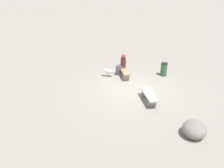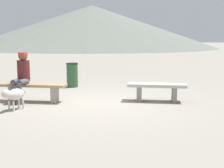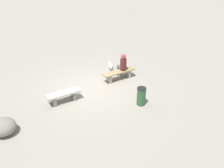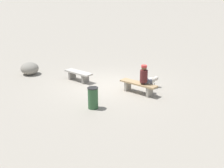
# 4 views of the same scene
# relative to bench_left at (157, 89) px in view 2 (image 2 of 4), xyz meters

# --- Properties ---
(ground) EXTENTS (210.00, 210.00, 0.06)m
(ground) POSITION_rel_bench_left_xyz_m (1.54, 0.14, -0.37)
(ground) COLOR gray
(bench_left) EXTENTS (1.57, 0.70, 0.47)m
(bench_left) POSITION_rel_bench_left_xyz_m (0.00, 0.00, 0.00)
(bench_left) COLOR gray
(bench_left) RESTS_ON ground
(bench_right) EXTENTS (1.76, 0.70, 0.47)m
(bench_right) POSITION_rel_bench_left_xyz_m (3.23, -0.07, 0.01)
(bench_right) COLOR gray
(bench_right) RESTS_ON ground
(seated_person) EXTENTS (0.42, 0.61, 1.30)m
(seated_person) POSITION_rel_bench_left_xyz_m (3.50, -0.03, 0.43)
(seated_person) COLOR #511E1E
(seated_person) RESTS_ON ground
(dog) EXTENTS (0.48, 0.63, 0.52)m
(dog) POSITION_rel_bench_left_xyz_m (3.47, 0.86, 0.03)
(dog) COLOR beige
(dog) RESTS_ON ground
(trash_bin) EXTENTS (0.40, 0.40, 0.82)m
(trash_bin) POSITION_rel_bench_left_xyz_m (2.45, -2.38, 0.08)
(trash_bin) COLOR #2D5633
(trash_bin) RESTS_ON ground
(distant_peak_1) EXTENTS (43.16, 43.16, 7.36)m
(distant_peak_1) POSITION_rel_bench_left_xyz_m (3.18, -45.32, 3.35)
(distant_peak_1) COLOR slate
(distant_peak_1) RESTS_ON ground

